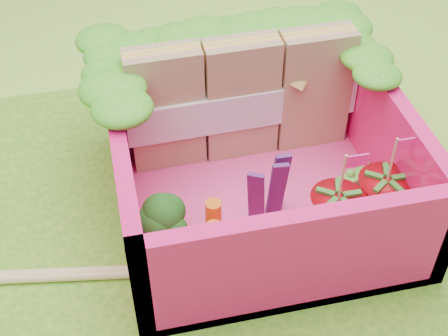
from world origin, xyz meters
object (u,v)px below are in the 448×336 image
bento_box (259,159)px  broccoli (161,229)px  sandwich_stack (242,99)px  strawberry_left (335,216)px  strawberry_right (382,200)px

bento_box → broccoli: 0.57m
sandwich_stack → strawberry_left: (0.26, -0.68, -0.18)m
broccoli → strawberry_left: 0.76m
sandwich_stack → strawberry_right: sandwich_stack is taller
strawberry_left → bento_box: bearing=128.5°
strawberry_left → strawberry_right: 0.24m
bento_box → strawberry_right: bento_box is taller
bento_box → broccoli: (-0.50, -0.28, -0.05)m
sandwich_stack → broccoli: 0.82m
strawberry_left → sandwich_stack: bearing=110.8°
broccoli → strawberry_right: bearing=-0.2°
bento_box → strawberry_left: (0.26, -0.33, -0.10)m
strawberry_right → sandwich_stack: bearing=127.9°
sandwich_stack → strawberry_right: 0.82m
bento_box → strawberry_right: bearing=-29.8°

